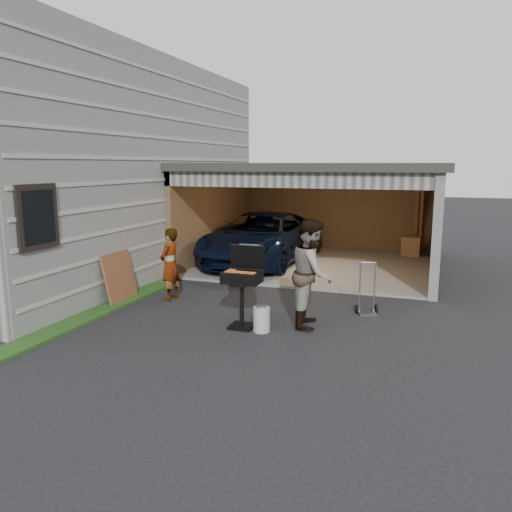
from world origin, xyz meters
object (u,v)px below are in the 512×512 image
Objects in this scene: minivan at (262,240)px; hand_truck at (367,304)px; bbq_grill at (243,280)px; man at (312,273)px; plywood_panel at (120,277)px; woman at (170,264)px; propane_tank at (262,319)px.

minivan is 5.01× the size of hand_truck.
bbq_grill reaches higher than hand_truck.
minivan is at bearing 20.84° from man.
man is at bearing -2.35° from plywood_panel.
man reaches higher than hand_truck.
plywood_panel is 5.12m from hand_truck.
plywood_panel is at bearing -55.96° from woman.
woman reaches higher than hand_truck.
minivan is at bearing 72.64° from plywood_panel.
woman is at bearing 163.56° from hand_truck.
hand_truck is (1.99, 1.56, -0.67)m from bbq_grill.
propane_tank is (0.40, -0.12, -0.64)m from bbq_grill.
hand_truck is (1.60, 1.67, -0.02)m from propane_tank.
man is 1.81× the size of plywood_panel.
plywood_panel reaches higher than propane_tank.
minivan is 5.73m from bbq_grill.
minivan is at bearing 110.41° from hand_truck.
woman is at bearing 70.89° from man.
woman reaches higher than minivan.
bbq_grill is at bearing -163.28° from hand_truck.
woman is 1.08m from plywood_panel.
bbq_grill is at bearing 107.70° from man.
man is 1.33× the size of bbq_grill.
minivan is 3.34× the size of woman.
plywood_panel is at bearing 80.44° from man.
bbq_grill is at bearing -12.83° from plywood_panel.
plywood_panel is (-1.51, -4.82, -0.19)m from minivan.
propane_tank is 2.31m from hand_truck.
woman reaches higher than plywood_panel.
propane_tank is 3.55m from plywood_panel.
plywood_panel is 1.04× the size of hand_truck.
man reaches higher than minivan.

